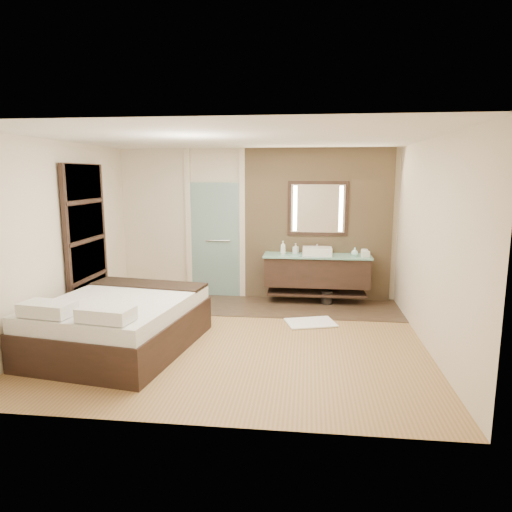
# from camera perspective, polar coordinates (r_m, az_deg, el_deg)

# --- Properties ---
(floor) EXTENTS (5.00, 5.00, 0.00)m
(floor) POSITION_cam_1_polar(r_m,az_deg,el_deg) (6.43, -2.26, -10.24)
(floor) COLOR olive
(floor) RESTS_ON ground
(tile_strip) EXTENTS (3.80, 1.30, 0.01)m
(tile_strip) POSITION_cam_1_polar(r_m,az_deg,el_deg) (7.88, 3.88, -6.33)
(tile_strip) COLOR #31221A
(tile_strip) RESTS_ON floor
(stone_wall) EXTENTS (2.60, 0.08, 2.70)m
(stone_wall) POSITION_cam_1_polar(r_m,az_deg,el_deg) (8.21, 7.69, 3.84)
(stone_wall) COLOR #9E7E5A
(stone_wall) RESTS_ON floor
(vanity) EXTENTS (1.85, 0.55, 0.88)m
(vanity) POSITION_cam_1_polar(r_m,az_deg,el_deg) (8.05, 7.59, -1.85)
(vanity) COLOR black
(vanity) RESTS_ON stone_wall
(mirror_unit) EXTENTS (1.06, 0.04, 0.96)m
(mirror_unit) POSITION_cam_1_polar(r_m,az_deg,el_deg) (8.13, 7.74, 5.90)
(mirror_unit) COLOR black
(mirror_unit) RESTS_ON stone_wall
(frosted_door) EXTENTS (1.10, 0.12, 2.70)m
(frosted_door) POSITION_cam_1_polar(r_m,az_deg,el_deg) (8.40, -5.07, 2.61)
(frosted_door) COLOR silver
(frosted_door) RESTS_ON floor
(shoji_partition) EXTENTS (0.06, 1.20, 2.40)m
(shoji_partition) POSITION_cam_1_polar(r_m,az_deg,el_deg) (7.44, -20.39, 1.55)
(shoji_partition) COLOR black
(shoji_partition) RESTS_ON floor
(bed) EXTENTS (2.00, 2.36, 0.82)m
(bed) POSITION_cam_1_polar(r_m,az_deg,el_deg) (6.23, -16.67, -8.02)
(bed) COLOR black
(bed) RESTS_ON floor
(bath_mat) EXTENTS (0.83, 0.69, 0.02)m
(bath_mat) POSITION_cam_1_polar(r_m,az_deg,el_deg) (7.06, 6.83, -8.26)
(bath_mat) COLOR white
(bath_mat) RESTS_ON floor
(waste_bin) EXTENTS (0.21, 0.21, 0.24)m
(waste_bin) POSITION_cam_1_polar(r_m,az_deg,el_deg) (8.09, 8.83, -5.15)
(waste_bin) COLOR black
(waste_bin) RESTS_ON floor
(tissue_box) EXTENTS (0.14, 0.14, 0.10)m
(tissue_box) POSITION_cam_1_polar(r_m,az_deg,el_deg) (7.94, 13.51, 0.26)
(tissue_box) COLOR silver
(tissue_box) RESTS_ON vanity
(soap_bottle_a) EXTENTS (0.12, 0.12, 0.23)m
(soap_bottle_a) POSITION_cam_1_polar(r_m,az_deg,el_deg) (7.99, 3.40, 1.08)
(soap_bottle_a) COLOR white
(soap_bottle_a) RESTS_ON vanity
(soap_bottle_b) EXTENTS (0.11, 0.11, 0.18)m
(soap_bottle_b) POSITION_cam_1_polar(r_m,az_deg,el_deg) (8.06, 4.98, 0.95)
(soap_bottle_b) COLOR #B2B2B2
(soap_bottle_b) RESTS_ON vanity
(soap_bottle_c) EXTENTS (0.14, 0.14, 0.15)m
(soap_bottle_c) POSITION_cam_1_polar(r_m,az_deg,el_deg) (7.98, 12.24, 0.53)
(soap_bottle_c) COLOR silver
(soap_bottle_c) RESTS_ON vanity
(cup) EXTENTS (0.13, 0.13, 0.10)m
(cup) POSITION_cam_1_polar(r_m,az_deg,el_deg) (8.16, 13.40, 0.52)
(cup) COLOR silver
(cup) RESTS_ON vanity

